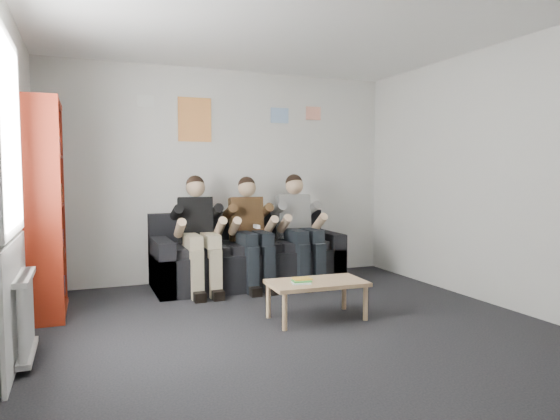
% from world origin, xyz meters
% --- Properties ---
extents(room_shell, '(5.00, 5.00, 5.00)m').
position_xyz_m(room_shell, '(0.00, 0.00, 1.35)').
color(room_shell, black).
rests_on(room_shell, ground).
extents(sofa, '(2.28, 0.93, 0.88)m').
position_xyz_m(sofa, '(0.14, 2.07, 0.32)').
color(sofa, black).
rests_on(sofa, ground).
extents(bookshelf, '(0.31, 0.93, 2.08)m').
position_xyz_m(bookshelf, '(-2.07, 1.51, 1.04)').
color(bookshelf, maroon).
rests_on(bookshelf, ground).
extents(coffee_table, '(0.91, 0.50, 0.36)m').
position_xyz_m(coffee_table, '(0.29, 0.38, 0.32)').
color(coffee_table, tan).
rests_on(coffee_table, ground).
extents(game_cases, '(0.20, 0.18, 0.04)m').
position_xyz_m(game_cases, '(0.12, 0.36, 0.38)').
color(game_cases, silver).
rests_on(game_cases, coffee_table).
extents(person_left, '(0.41, 0.87, 1.35)m').
position_xyz_m(person_left, '(-0.50, 1.86, 0.68)').
color(person_left, black).
rests_on(person_left, sofa).
extents(person_middle, '(0.40, 0.85, 1.34)m').
position_xyz_m(person_middle, '(0.14, 1.86, 0.67)').
color(person_middle, '#4C3119').
rests_on(person_middle, sofa).
extents(person_right, '(0.41, 0.88, 1.37)m').
position_xyz_m(person_right, '(0.77, 1.86, 0.68)').
color(person_right, silver).
rests_on(person_right, sofa).
extents(radiator, '(0.10, 0.64, 0.60)m').
position_xyz_m(radiator, '(-2.15, 0.20, 0.35)').
color(radiator, silver).
rests_on(radiator, ground).
extents(window, '(0.05, 1.30, 2.36)m').
position_xyz_m(window, '(-2.22, 0.20, 1.03)').
color(window, white).
rests_on(window, room_shell).
extents(poster_large, '(0.42, 0.01, 0.55)m').
position_xyz_m(poster_large, '(-0.40, 2.49, 2.05)').
color(poster_large, '#E5CC50').
rests_on(poster_large, room_shell).
extents(poster_blue, '(0.25, 0.01, 0.20)m').
position_xyz_m(poster_blue, '(0.75, 2.49, 2.15)').
color(poster_blue, '#4290E1').
rests_on(poster_blue, room_shell).
extents(poster_pink, '(0.22, 0.01, 0.18)m').
position_xyz_m(poster_pink, '(1.25, 2.49, 2.20)').
color(poster_pink, '#DD45B2').
rests_on(poster_pink, room_shell).
extents(poster_sign, '(0.20, 0.01, 0.14)m').
position_xyz_m(poster_sign, '(-1.00, 2.49, 2.25)').
color(poster_sign, white).
rests_on(poster_sign, room_shell).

